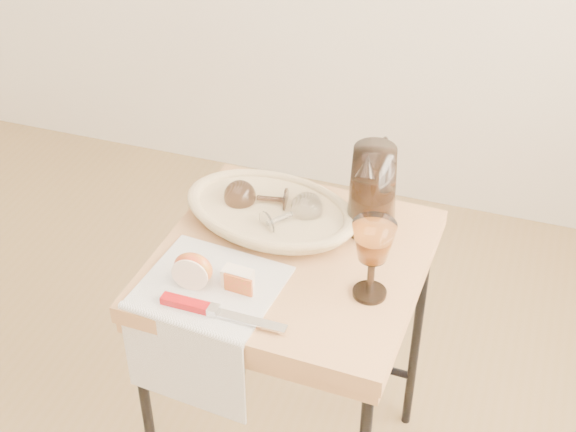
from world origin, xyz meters
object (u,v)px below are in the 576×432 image
at_px(pitcher, 372,190).
at_px(bread_basket, 270,214).
at_px(goblet_lying_a, 259,198).
at_px(goblet_lying_b, 290,215).
at_px(apple_half, 193,268).
at_px(wine_goblet, 372,260).
at_px(table_knife, 218,311).
at_px(side_table, 291,371).
at_px(tea_towel, 210,286).

bearing_deg(pitcher, bread_basket, -173.80).
height_order(bread_basket, goblet_lying_a, goblet_lying_a).
height_order(goblet_lying_b, apple_half, goblet_lying_b).
relative_size(pitcher, wine_goblet, 1.40).
xyz_separation_m(goblet_lying_a, goblet_lying_b, (0.08, -0.04, -0.00)).
bearing_deg(bread_basket, table_knife, -80.36).
bearing_deg(goblet_lying_b, apple_half, -171.00).
bearing_deg(apple_half, goblet_lying_a, 75.94).
xyz_separation_m(side_table, table_knife, (-0.08, -0.23, 0.37)).
height_order(tea_towel, wine_goblet, wine_goblet).
bearing_deg(bread_basket, tea_towel, -91.07).
xyz_separation_m(pitcher, table_knife, (-0.21, -0.37, -0.09)).
distance_m(wine_goblet, table_knife, 0.32).
bearing_deg(bread_basket, apple_half, -98.19).
xyz_separation_m(pitcher, wine_goblet, (0.05, -0.21, -0.02)).
distance_m(pitcher, table_knife, 0.44).
bearing_deg(wine_goblet, goblet_lying_b, 146.70).
relative_size(tea_towel, wine_goblet, 1.52).
bearing_deg(table_knife, wine_goblet, 31.82).
height_order(bread_basket, goblet_lying_b, goblet_lying_b).
relative_size(tea_towel, goblet_lying_b, 2.32).
bearing_deg(bread_basket, goblet_lying_b, -13.39).
distance_m(side_table, tea_towel, 0.41).
height_order(goblet_lying_a, table_knife, goblet_lying_a).
bearing_deg(apple_half, wine_goblet, 9.25).
relative_size(tea_towel, table_knife, 1.07).
xyz_separation_m(side_table, bread_basket, (-0.08, 0.10, 0.38)).
bearing_deg(table_knife, pitcher, 61.16).
height_order(goblet_lying_b, pitcher, pitcher).
bearing_deg(wine_goblet, apple_half, -165.89).
bearing_deg(side_table, table_knife, -108.48).
relative_size(goblet_lying_a, pitcher, 0.48).
bearing_deg(pitcher, wine_goblet, -82.02).
xyz_separation_m(tea_towel, apple_half, (-0.03, -0.00, 0.04)).
distance_m(side_table, bread_basket, 0.40).
xyz_separation_m(bread_basket, goblet_lying_b, (0.05, -0.02, 0.03)).
height_order(pitcher, apple_half, pitcher).
height_order(bread_basket, pitcher, pitcher).
distance_m(side_table, table_knife, 0.44).
distance_m(goblet_lying_b, wine_goblet, 0.27).
height_order(side_table, tea_towel, tea_towel).
height_order(bread_basket, apple_half, apple_half).
xyz_separation_m(goblet_lying_b, wine_goblet, (0.22, -0.14, 0.04)).
bearing_deg(goblet_lying_b, tea_towel, -164.50).
distance_m(goblet_lying_a, apple_half, 0.27).
bearing_deg(pitcher, apple_half, -140.51).
height_order(side_table, apple_half, apple_half).
xyz_separation_m(goblet_lying_a, wine_goblet, (0.30, -0.18, 0.04)).
relative_size(bread_basket, goblet_lying_a, 2.97).
relative_size(side_table, pitcher, 2.84).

